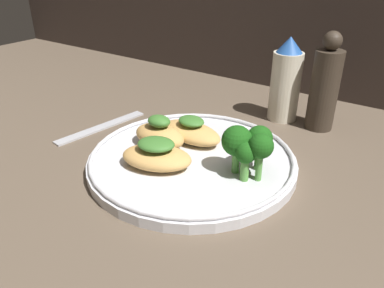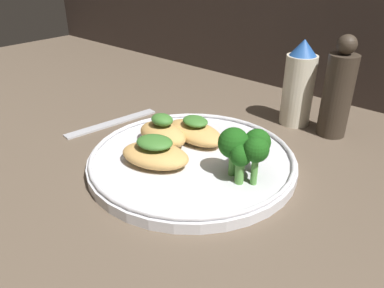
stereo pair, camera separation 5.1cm
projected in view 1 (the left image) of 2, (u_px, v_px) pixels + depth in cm
name	position (u px, v px, depth cm)	size (l,w,h in cm)	color
ground_plane	(192.00, 168.00, 52.76)	(180.00, 180.00, 1.00)	brown
plate	(192.00, 159.00, 52.07)	(28.76, 28.76, 2.00)	silver
grilled_meat_front	(157.00, 155.00, 48.96)	(10.80, 8.56, 3.96)	tan
grilled_meat_middle	(162.00, 133.00, 54.27)	(8.37, 5.31, 4.72)	tan
grilled_meat_back	(191.00, 131.00, 55.73)	(10.73, 6.48, 3.72)	tan
broccoli_bunch	(249.00, 144.00, 46.11)	(6.75, 6.21, 6.47)	#569942
sauce_bottle	(286.00, 81.00, 63.74)	(5.07, 5.07, 14.41)	beige
pepper_grinder	(325.00, 87.00, 60.23)	(4.54, 4.54, 16.03)	#382D23
fork	(101.00, 126.00, 63.21)	(4.20, 17.07, 0.60)	#B2B2B7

